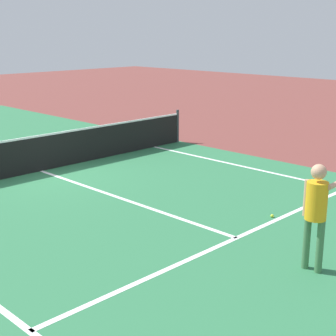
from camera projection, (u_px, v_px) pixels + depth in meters
ground_plane at (41, 171)px, 13.40m from camera, size 60.00×60.00×0.00m
court_surface_inbounds at (41, 171)px, 13.40m from camera, size 10.62×24.40×0.00m
line_sideline_left at (11, 317)px, 6.54m from camera, size 0.10×11.89×0.01m
line_sideline_right at (327, 185)px, 12.17m from camera, size 0.10×11.89×0.01m
line_service_near at (236, 238)px, 9.04m from camera, size 8.22×0.10×0.01m
line_center_service at (120, 198)px, 11.22m from camera, size 0.10×6.40×0.01m
net at (40, 153)px, 13.28m from camera, size 10.43×0.09×1.07m
player_near at (317, 205)px, 7.59m from camera, size 1.22×0.48×1.67m
tennis_ball_mid_court at (272, 216)px, 10.04m from camera, size 0.07×0.07×0.07m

